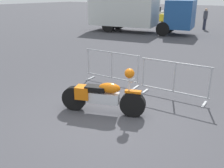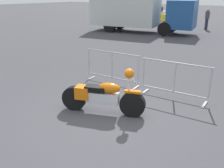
% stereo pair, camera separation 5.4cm
% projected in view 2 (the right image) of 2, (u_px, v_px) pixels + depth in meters
% --- Properties ---
extents(ground_plane, '(120.00, 120.00, 0.00)m').
position_uv_depth(ground_plane, '(108.00, 119.00, 6.00)').
color(ground_plane, '#424247').
extents(motorcycle, '(2.05, 0.94, 1.21)m').
position_uv_depth(motorcycle, '(103.00, 96.00, 6.16)').
color(motorcycle, black).
rests_on(motorcycle, ground).
extents(crowd_barrier_near, '(2.00, 0.55, 1.07)m').
position_uv_depth(crowd_barrier_near, '(112.00, 67.00, 8.17)').
color(crowd_barrier_near, '#9EA0A5').
rests_on(crowd_barrier_near, ground).
extents(crowd_barrier_far, '(2.00, 0.55, 1.07)m').
position_uv_depth(crowd_barrier_far, '(175.00, 80.00, 6.98)').
color(crowd_barrier_far, '#9EA0A5').
rests_on(crowd_barrier_far, ground).
extents(box_truck, '(7.98, 3.58, 2.98)m').
position_uv_depth(box_truck, '(136.00, 10.00, 18.67)').
color(box_truck, silver).
rests_on(box_truck, ground).
extents(parked_car_maroon, '(1.79, 4.04, 1.35)m').
position_uv_depth(parked_car_maroon, '(128.00, 13.00, 28.77)').
color(parked_car_maroon, maroon).
rests_on(parked_car_maroon, ground).
extents(parked_car_white, '(1.88, 4.23, 1.41)m').
position_uv_depth(parked_car_white, '(152.00, 14.00, 27.02)').
color(parked_car_white, white).
rests_on(parked_car_white, ground).
extents(parked_car_yellow, '(1.86, 4.20, 1.40)m').
position_uv_depth(parked_car_yellow, '(178.00, 15.00, 25.02)').
color(parked_car_yellow, yellow).
rests_on(parked_car_yellow, ground).
extents(pedestrian, '(0.42, 0.42, 1.69)m').
position_uv_depth(pedestrian, '(207.00, 18.00, 20.19)').
color(pedestrian, '#262838').
rests_on(pedestrian, ground).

